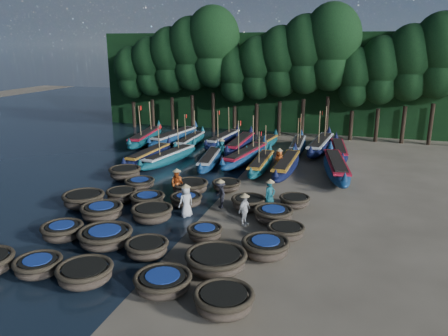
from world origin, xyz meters
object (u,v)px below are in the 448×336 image
(coracle_6, at_px, (105,237))
(long_boat_2, at_px, (149,155))
(coracle_2, at_px, (85,273))
(long_boat_8, at_px, (336,167))
(long_boat_9, at_px, (146,137))
(long_boat_16, at_px, (320,145))
(fisherman_5, at_px, (222,149))
(long_boat_13, at_px, (240,144))
(long_boat_15, at_px, (298,146))
(coracle_20, at_px, (125,173))
(coracle_16, at_px, (147,200))
(long_boat_12, at_px, (223,139))
(coracle_4, at_px, (224,301))
(coracle_10, at_px, (84,199))
(fisherman_6, at_px, (279,160))
(coracle_23, at_px, (227,185))
(long_boat_11, at_px, (190,141))
(coracle_17, at_px, (186,200))
(fisherman_2, at_px, (177,183))
(fisherman_0, at_px, (186,200))
(coracle_3, at_px, (163,282))
(coracle_14, at_px, (286,231))
(coracle_7, at_px, (147,248))
(fisherman_4, at_px, (244,209))
(coracle_9, at_px, (266,247))
(fisherman_1, at_px, (270,195))
(long_boat_10, at_px, (174,137))
(coracle_12, at_px, (152,213))
(coracle_21, at_px, (140,183))
(long_boat_7, at_px, (286,165))
(coracle_13, at_px, (205,233))
(coracle_24, at_px, (295,201))
(coracle_5, at_px, (62,231))
(coracle_22, at_px, (190,187))
(coracle_1, at_px, (38,266))
(coracle_18, at_px, (249,203))
(long_boat_3, at_px, (170,157))
(long_boat_17, at_px, (339,150))
(coracle_11, at_px, (102,212))
(long_boat_6, at_px, (261,164))
(long_boat_5, at_px, (245,156))
(coracle_19, at_px, (273,214))
(coracle_8, at_px, (216,261))

(coracle_6, height_order, long_boat_2, long_boat_2)
(coracle_2, distance_m, long_boat_8, 19.46)
(long_boat_9, xyz_separation_m, long_boat_16, (15.69, 1.47, 0.00))
(fisherman_5, bearing_deg, long_boat_13, 68.60)
(long_boat_15, bearing_deg, coracle_20, -133.06)
(coracle_16, distance_m, long_boat_12, 16.41)
(coracle_4, distance_m, coracle_10, 12.71)
(coracle_2, height_order, fisherman_6, fisherman_6)
(coracle_23, distance_m, long_boat_11, 12.90)
(coracle_6, xyz_separation_m, coracle_17, (1.56, 5.83, -0.09))
(long_boat_9, xyz_separation_m, long_boat_12, (6.99, 1.56, -0.06))
(coracle_2, distance_m, fisherman_2, 10.22)
(fisherman_0, bearing_deg, coracle_3, 50.28)
(coracle_14, relative_size, fisherman_6, 1.07)
(coracle_7, distance_m, fisherman_4, 5.57)
(coracle_10, bearing_deg, coracle_2, -55.42)
(long_boat_2, bearing_deg, coracle_9, -44.87)
(fisherman_1, bearing_deg, long_boat_10, 80.60)
(coracle_12, height_order, long_boat_11, long_boat_11)
(coracle_21, bearing_deg, long_boat_7, 37.55)
(coracle_13, relative_size, coracle_24, 0.86)
(coracle_5, xyz_separation_m, coracle_20, (-1.98, 9.33, 0.03))
(coracle_22, xyz_separation_m, fisherman_6, (4.33, 6.49, 0.40))
(coracle_23, bearing_deg, coracle_21, -167.76)
(coracle_1, relative_size, long_boat_7, 0.27)
(coracle_23, height_order, long_boat_13, long_boat_13)
(coracle_13, height_order, fisherman_2, fisherman_2)
(coracle_7, height_order, coracle_16, coracle_16)
(coracle_13, height_order, fisherman_5, fisherman_5)
(coracle_9, bearing_deg, long_boat_15, 93.92)
(fisherman_2, bearing_deg, long_boat_13, 91.60)
(coracle_5, xyz_separation_m, long_boat_13, (3.27, 19.76, 0.11))
(coracle_16, bearing_deg, fisherman_6, 58.40)
(coracle_10, height_order, coracle_18, coracle_10)
(coracle_10, xyz_separation_m, long_boat_3, (0.74, 10.10, 0.03))
(coracle_21, distance_m, long_boat_17, 16.83)
(coracle_5, xyz_separation_m, long_boat_16, (9.93, 21.32, 0.14))
(coracle_11, relative_size, long_boat_2, 0.34)
(long_boat_6, bearing_deg, coracle_2, -101.09)
(coracle_22, distance_m, long_boat_5, 8.16)
(coracle_24, relative_size, long_boat_16, 0.22)
(coracle_17, bearing_deg, fisherman_2, 129.36)
(long_boat_2, height_order, long_boat_12, long_boat_12)
(coracle_4, bearing_deg, coracle_12, 132.00)
(coracle_19, bearing_deg, long_boat_9, 134.82)
(fisherman_4, distance_m, fisherman_5, 13.34)
(coracle_8, bearing_deg, long_boat_17, 79.74)
(coracle_10, distance_m, fisherman_2, 5.38)
(coracle_23, bearing_deg, long_boat_10, 126.12)
(coracle_11, relative_size, fisherman_0, 1.32)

